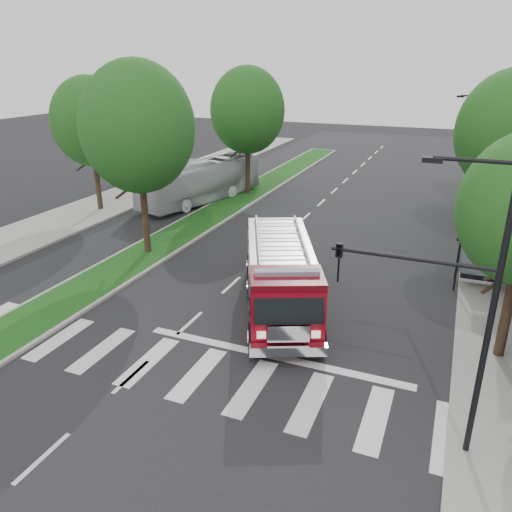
{
  "coord_description": "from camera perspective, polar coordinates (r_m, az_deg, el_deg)",
  "views": [
    {
      "loc": [
        9.3,
        -15.51,
        9.95
      ],
      "look_at": [
        1.39,
        3.71,
        1.8
      ],
      "focal_mm": 35.0,
      "sensor_mm": 36.0,
      "label": 1
    }
  ],
  "objects": [
    {
      "name": "tree_median_near",
      "position": [
        26.58,
        -13.37,
        14.08
      ],
      "size": [
        5.8,
        5.8,
        10.16
      ],
      "color": "black",
      "rests_on": "ground"
    },
    {
      "name": "median",
      "position": [
        38.14,
        -2.11,
        6.39
      ],
      "size": [
        3.0,
        50.0,
        0.15
      ],
      "color": "gray",
      "rests_on": "ground"
    },
    {
      "name": "streetlight_right_near",
      "position": [
        13.12,
        21.79,
        -3.96
      ],
      "size": [
        4.08,
        0.22,
        8.0
      ],
      "color": "black",
      "rests_on": "ground"
    },
    {
      "name": "tree_right_far",
      "position": [
        39.79,
        26.17,
        13.37
      ],
      "size": [
        5.0,
        5.0,
        8.73
      ],
      "color": "black",
      "rests_on": "ground"
    },
    {
      "name": "bus_shelter",
      "position": [
        25.02,
        25.48,
        0.82
      ],
      "size": [
        3.2,
        1.6,
        2.61
      ],
      "color": "black",
      "rests_on": "ground"
    },
    {
      "name": "city_bus",
      "position": [
        38.0,
        -6.25,
        8.52
      ],
      "size": [
        5.33,
        11.46,
        3.11
      ],
      "primitive_type": "imported",
      "rotation": [
        0.0,
        0.0,
        -0.25
      ],
      "color": "silver",
      "rests_on": "ground"
    },
    {
      "name": "streetlight_right_far",
      "position": [
        35.95,
        24.22,
        10.82
      ],
      "size": [
        2.11,
        0.2,
        8.0
      ],
      "color": "black",
      "rests_on": "ground"
    },
    {
      "name": "tree_left_mid",
      "position": [
        36.25,
        -18.39,
        14.37
      ],
      "size": [
        5.2,
        5.2,
        9.16
      ],
      "color": "black",
      "rests_on": "ground"
    },
    {
      "name": "tree_right_mid",
      "position": [
        29.79,
        27.13,
        12.47
      ],
      "size": [
        5.6,
        5.6,
        9.72
      ],
      "color": "black",
      "rests_on": "ground"
    },
    {
      "name": "ground",
      "position": [
        20.64,
        -7.58,
        -7.61
      ],
      "size": [
        140.0,
        140.0,
        0.0
      ],
      "primitive_type": "plane",
      "color": "black",
      "rests_on": "ground"
    },
    {
      "name": "fire_engine",
      "position": [
        21.03,
        2.8,
        -2.33
      ],
      "size": [
        6.03,
        9.29,
        3.11
      ],
      "rotation": [
        0.0,
        0.0,
        0.41
      ],
      "color": "#5A040D",
      "rests_on": "ground"
    },
    {
      "name": "tree_median_far",
      "position": [
        38.82,
        -0.98,
        16.29
      ],
      "size": [
        5.6,
        5.6,
        9.72
      ],
      "color": "black",
      "rests_on": "ground"
    },
    {
      "name": "sidewalk_left",
      "position": [
        36.26,
        -19.89,
        4.31
      ],
      "size": [
        5.0,
        80.0,
        0.15
      ],
      "primitive_type": "cube",
      "color": "gray",
      "rests_on": "ground"
    }
  ]
}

